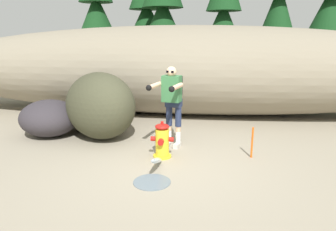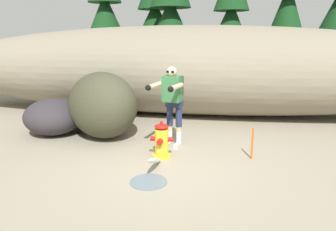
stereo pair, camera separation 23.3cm
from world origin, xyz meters
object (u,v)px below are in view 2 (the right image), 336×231
boulder_large (103,105)px  boulder_mid (101,105)px  boulder_small (53,117)px  survey_stake (252,144)px  fire_hydrant (162,141)px  utility_worker (173,97)px

boulder_large → boulder_mid: (-0.50, 1.12, -0.24)m
boulder_mid → boulder_small: (-0.75, -1.12, -0.08)m
boulder_small → survey_stake: (4.50, -0.82, -0.12)m
boulder_mid → boulder_small: size_ratio=1.26×
boulder_large → boulder_small: size_ratio=1.32×
fire_hydrant → survey_stake: (1.69, 0.20, -0.02)m
utility_worker → boulder_mid: 2.75m
boulder_small → survey_stake: bearing=-10.3°
utility_worker → boulder_mid: bearing=-113.9°
survey_stake → boulder_large: bearing=165.9°
survey_stake → boulder_mid: bearing=152.7°
utility_worker → boulder_small: size_ratio=1.22×
boulder_large → boulder_mid: bearing=114.2°
utility_worker → survey_stake: size_ratio=2.81×
boulder_large → boulder_small: 1.30m
utility_worker → boulder_small: 3.03m
fire_hydrant → survey_stake: bearing=6.8°
boulder_mid → survey_stake: 4.22m
utility_worker → survey_stake: 1.79m
boulder_mid → utility_worker: bearing=-36.0°
utility_worker → boulder_mid: utility_worker is taller
boulder_large → utility_worker: bearing=-15.4°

